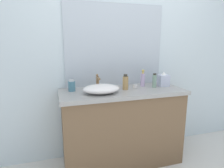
% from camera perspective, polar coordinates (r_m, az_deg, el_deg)
% --- Properties ---
extents(bathroom_wall_rear, '(6.00, 0.06, 2.60)m').
position_cam_1_polar(bathroom_wall_rear, '(2.39, 2.19, 9.62)').
color(bathroom_wall_rear, silver).
rests_on(bathroom_wall_rear, ground).
extents(vanity_counter, '(1.40, 0.55, 0.89)m').
position_cam_1_polar(vanity_counter, '(2.28, 3.09, -12.71)').
color(vanity_counter, brown).
rests_on(vanity_counter, ground).
extents(wall_mirror_panel, '(1.22, 0.01, 0.97)m').
position_cam_1_polar(wall_mirror_panel, '(2.33, 0.99, 11.56)').
color(wall_mirror_panel, '#B2BCC6').
rests_on(wall_mirror_panel, vanity_counter).
extents(sink_basin, '(0.39, 0.29, 0.09)m').
position_cam_1_polar(sink_basin, '(1.98, -3.25, -1.46)').
color(sink_basin, white).
rests_on(sink_basin, vanity_counter).
extents(faucet, '(0.03, 0.12, 0.17)m').
position_cam_1_polar(faucet, '(2.13, -4.33, 0.89)').
color(faucet, olive).
rests_on(faucet, vanity_counter).
extents(soap_dispenser, '(0.05, 0.05, 0.21)m').
position_cam_1_polar(soap_dispenser, '(2.32, 9.29, 1.48)').
color(soap_dispenser, '#C3A9D3').
rests_on(soap_dispenser, vanity_counter).
extents(lotion_bottle, '(0.07, 0.07, 0.18)m').
position_cam_1_polar(lotion_bottle, '(2.13, 4.08, 0.45)').
color(lotion_bottle, tan).
rests_on(lotion_bottle, vanity_counter).
extents(perfume_bottle, '(0.08, 0.08, 0.13)m').
position_cam_1_polar(perfume_bottle, '(2.10, -12.07, -0.53)').
color(perfume_bottle, teal).
rests_on(perfume_bottle, vanity_counter).
extents(spray_can, '(0.05, 0.05, 0.17)m').
position_cam_1_polar(spray_can, '(2.28, 12.71, 0.99)').
color(spray_can, gray).
rests_on(spray_can, vanity_counter).
extents(tissue_box, '(0.13, 0.13, 0.18)m').
position_cam_1_polar(tissue_box, '(2.39, 15.33, 1.23)').
color(tissue_box, silver).
rests_on(tissue_box, vanity_counter).
extents(candle_jar, '(0.05, 0.05, 0.04)m').
position_cam_1_polar(candle_jar, '(2.22, 6.99, -0.74)').
color(candle_jar, silver).
rests_on(candle_jar, vanity_counter).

